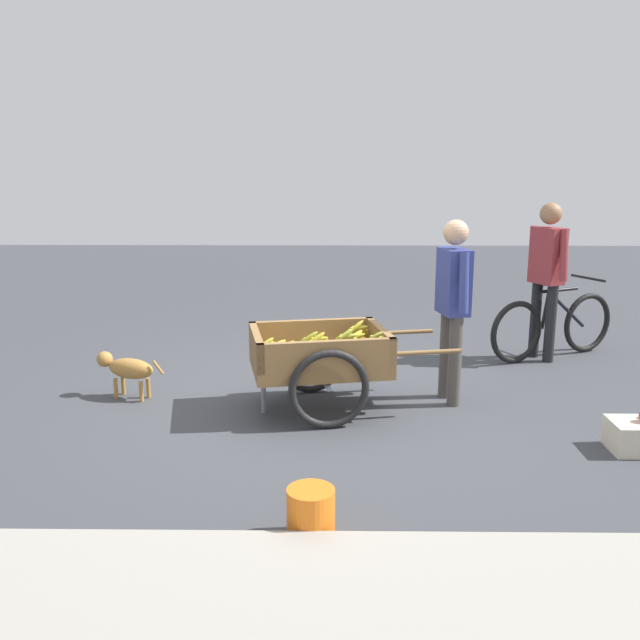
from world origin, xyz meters
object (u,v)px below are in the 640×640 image
Objects in this scene: vendor_person at (453,295)px; dog at (127,368)px; cyclist_person at (547,267)px; fruit_cart at (319,359)px; plastic_bucket at (311,514)px; bicycle at (553,325)px.

vendor_person is 2.90m from dog.
dog is at bearing 17.60° from cyclist_person.
dog is (4.03, 1.28, -0.72)m from cyclist_person.
fruit_cart reaches higher than plastic_bucket.
cyclist_person is at bearing -146.40° from fruit_cart.
bicycle is at bearing -162.09° from dog.
fruit_cart is 1.07× the size of cyclist_person.
cyclist_person is 5.60× the size of plastic_bucket.
bicycle is 4.42m from plastic_bucket.
cyclist_person reaches higher than dog.
bicycle is at bearing -153.67° from cyclist_person.
cyclist_person is 4.29m from dog.
vendor_person is 2.03m from bicycle.
vendor_person is (-1.13, -0.22, 0.50)m from fruit_cart.
dog is 2.19× the size of plastic_bucket.
fruit_cart is at bearing -90.45° from plastic_bucket.
plastic_bucket is (2.35, 3.58, -0.84)m from cyclist_person.
fruit_cart is 2.96m from bicycle.
vendor_person reaches higher than plastic_bucket.
fruit_cart is 1.12× the size of vendor_person.
dog is (2.83, -0.05, -0.67)m from vendor_person.
plastic_bucket is at bearing 89.55° from fruit_cart.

